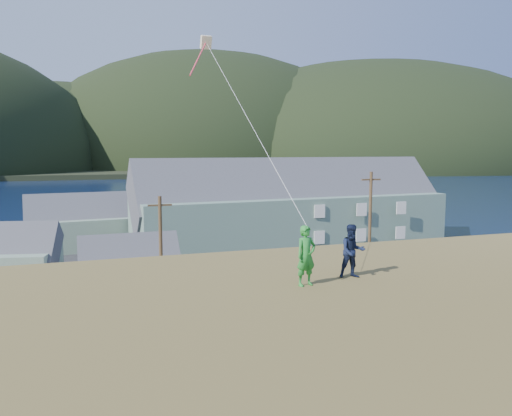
{
  "coord_description": "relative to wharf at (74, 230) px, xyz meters",
  "views": [
    {
      "loc": [
        -3.33,
        -31.8,
        11.29
      ],
      "look_at": [
        3.39,
        -11.37,
        8.8
      ],
      "focal_mm": 35.0,
      "sensor_mm": 36.0,
      "label": 1
    }
  ],
  "objects": [
    {
      "name": "kite_flyer_green",
      "position": [
        8.74,
        -58.21,
        7.67
      ],
      "size": [
        0.75,
        0.58,
        1.84
      ],
      "primitive_type": "imported",
      "rotation": [
        0.0,
        0.0,
        0.23
      ],
      "color": "#24862E",
      "rests_on": "hillside"
    },
    {
      "name": "lodge",
      "position": [
        24.31,
        -19.31,
        4.4
      ],
      "size": [
        36.56,
        12.66,
        12.63
      ],
      "rotation": [
        0.0,
        0.0,
        0.07
      ],
      "color": "gray",
      "rests_on": "waterfront_lot"
    },
    {
      "name": "utility_poles",
      "position": [
        7.38,
        -38.5,
        4.06
      ],
      "size": [
        32.55,
        0.24,
        9.56
      ],
      "color": "#47331E",
      "rests_on": "waterfront_lot"
    },
    {
      "name": "wharf",
      "position": [
        0.0,
        0.0,
        0.0
      ],
      "size": [
        26.0,
        14.0,
        0.9
      ],
      "primitive_type": "cube",
      "color": "gray",
      "rests_on": "ground"
    },
    {
      "name": "far_shore",
      "position": [
        6.0,
        290.0,
        0.55
      ],
      "size": [
        900.0,
        320.0,
        2.0
      ],
      "primitive_type": "cube",
      "color": "black",
      "rests_on": "ground"
    },
    {
      "name": "shed_palegreen_far",
      "position": [
        1.12,
        -12.01,
        2.53
      ],
      "size": [
        12.2,
        7.76,
        7.82
      ],
      "rotation": [
        0.0,
        0.0,
        0.1
      ],
      "color": "slate",
      "rests_on": "waterfront_lot"
    },
    {
      "name": "shed_white",
      "position": [
        5.16,
        -33.5,
        1.84
      ],
      "size": [
        7.6,
        5.17,
        5.94
      ],
      "rotation": [
        0.0,
        0.0,
        0.03
      ],
      "color": "silver",
      "rests_on": "waterfront_lot"
    },
    {
      "name": "kite_flyer_navy",
      "position": [
        10.54,
        -57.81,
        7.62
      ],
      "size": [
        0.94,
        0.79,
        1.73
      ],
      "primitive_type": "imported",
      "rotation": [
        0.0,
        0.0,
        -0.17
      ],
      "color": "#131A34",
      "rests_on": "hillside"
    },
    {
      "name": "waterfront_lot",
      "position": [
        6.0,
        -23.0,
        -0.39
      ],
      "size": [
        72.0,
        36.0,
        0.12
      ],
      "primitive_type": "cube",
      "color": "#28282B",
      "rests_on": "ground"
    },
    {
      "name": "grass_strip",
      "position": [
        6.0,
        -42.0,
        -0.4
      ],
      "size": [
        110.0,
        8.0,
        0.1
      ],
      "primitive_type": "cube",
      "color": "#4C3D19",
      "rests_on": "ground"
    },
    {
      "name": "shed_palegreen_near",
      "position": [
        -4.72,
        -27.38,
        2.02
      ],
      "size": [
        9.93,
        7.25,
        6.54
      ],
      "rotation": [
        0.0,
        0.0,
        -0.2
      ],
      "color": "gray",
      "rests_on": "waterfront_lot"
    },
    {
      "name": "kite_rig",
      "position": [
        7.48,
        -50.36,
        15.22
      ],
      "size": [
        1.23,
        4.33,
        10.77
      ],
      "color": "#F7E4BC",
      "rests_on": "ground"
    },
    {
      "name": "parked_cars",
      "position": [
        -2.25,
        -18.67,
        0.41
      ],
      "size": [
        20.38,
        12.9,
        1.58
      ],
      "color": "black",
      "rests_on": "waterfront_lot"
    },
    {
      "name": "ground",
      "position": [
        6.0,
        -40.0,
        -0.45
      ],
      "size": [
        900.0,
        900.0,
        0.0
      ],
      "primitive_type": "plane",
      "color": "#0A1638",
      "rests_on": "ground"
    },
    {
      "name": "far_hills",
      "position": [
        41.59,
        239.38,
        1.55
      ],
      "size": [
        760.0,
        265.0,
        143.0
      ],
      "color": "black",
      "rests_on": "ground"
    }
  ]
}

